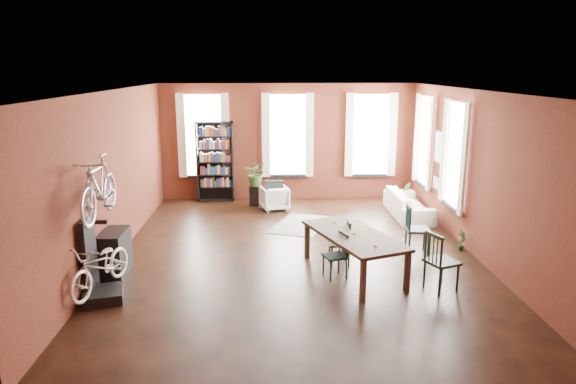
{
  "coord_description": "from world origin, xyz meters",
  "views": [
    {
      "loc": [
        -0.51,
        -9.62,
        3.62
      ],
      "look_at": [
        -0.13,
        0.6,
        1.12
      ],
      "focal_mm": 32.0,
      "sensor_mm": 36.0,
      "label": 1
    }
  ],
  "objects_px": {
    "white_armchair": "(274,197)",
    "bookshelf": "(215,162)",
    "bicycle_floor": "(99,244)",
    "dining_chair_a": "(335,256)",
    "dining_chair_c": "(442,261)",
    "cream_sofa": "(409,200)",
    "plant_stand": "(256,196)",
    "dining_chair_d": "(418,229)",
    "bike_trainer": "(103,295)",
    "dining_table": "(353,254)",
    "dining_chair_b": "(339,243)",
    "console_table": "(115,253)"
  },
  "relations": [
    {
      "from": "white_armchair",
      "to": "bookshelf",
      "type": "bearing_deg",
      "value": -46.33
    },
    {
      "from": "dining_chair_d",
      "to": "bookshelf",
      "type": "height_order",
      "value": "bookshelf"
    },
    {
      "from": "bookshelf",
      "to": "plant_stand",
      "type": "height_order",
      "value": "bookshelf"
    },
    {
      "from": "dining_chair_d",
      "to": "white_armchair",
      "type": "distance_m",
      "value": 4.36
    },
    {
      "from": "dining_chair_a",
      "to": "dining_chair_b",
      "type": "bearing_deg",
      "value": 146.7
    },
    {
      "from": "cream_sofa",
      "to": "dining_chair_c",
      "type": "bearing_deg",
      "value": 171.8
    },
    {
      "from": "dining_chair_b",
      "to": "white_armchair",
      "type": "distance_m",
      "value": 4.08
    },
    {
      "from": "cream_sofa",
      "to": "plant_stand",
      "type": "bearing_deg",
      "value": 73.67
    },
    {
      "from": "dining_chair_b",
      "to": "cream_sofa",
      "type": "distance_m",
      "value": 3.86
    },
    {
      "from": "dining_chair_b",
      "to": "bike_trainer",
      "type": "relative_size",
      "value": 1.43
    },
    {
      "from": "dining_chair_b",
      "to": "plant_stand",
      "type": "distance_m",
      "value": 4.63
    },
    {
      "from": "dining_table",
      "to": "cream_sofa",
      "type": "bearing_deg",
      "value": 40.15
    },
    {
      "from": "dining_table",
      "to": "dining_chair_a",
      "type": "relative_size",
      "value": 2.73
    },
    {
      "from": "console_table",
      "to": "bookshelf",
      "type": "bearing_deg",
      "value": 76.17
    },
    {
      "from": "dining_chair_a",
      "to": "console_table",
      "type": "distance_m",
      "value": 3.92
    },
    {
      "from": "dining_table",
      "to": "console_table",
      "type": "distance_m",
      "value": 4.25
    },
    {
      "from": "dining_chair_a",
      "to": "dining_chair_c",
      "type": "relative_size",
      "value": 0.8
    },
    {
      "from": "dining_chair_c",
      "to": "cream_sofa",
      "type": "relative_size",
      "value": 0.48
    },
    {
      "from": "white_armchair",
      "to": "cream_sofa",
      "type": "relative_size",
      "value": 0.33
    },
    {
      "from": "dining_table",
      "to": "white_armchair",
      "type": "distance_m",
      "value": 4.56
    },
    {
      "from": "dining_chair_d",
      "to": "bicycle_floor",
      "type": "distance_m",
      "value": 5.94
    },
    {
      "from": "bookshelf",
      "to": "bicycle_floor",
      "type": "relative_size",
      "value": 1.43
    },
    {
      "from": "dining_chair_d",
      "to": "bicycle_floor",
      "type": "bearing_deg",
      "value": 113.13
    },
    {
      "from": "dining_chair_b",
      "to": "white_armchair",
      "type": "bearing_deg",
      "value": -164.47
    },
    {
      "from": "dining_chair_b",
      "to": "bicycle_floor",
      "type": "relative_size",
      "value": 0.56
    },
    {
      "from": "dining_chair_a",
      "to": "dining_chair_d",
      "type": "relative_size",
      "value": 0.83
    },
    {
      "from": "dining_chair_a",
      "to": "cream_sofa",
      "type": "xyz_separation_m",
      "value": [
        2.33,
        3.8,
        0.0
      ]
    },
    {
      "from": "dining_chair_b",
      "to": "dining_chair_d",
      "type": "xyz_separation_m",
      "value": [
        1.64,
        0.58,
        0.06
      ]
    },
    {
      "from": "dining_chair_d",
      "to": "bike_trainer",
      "type": "relative_size",
      "value": 1.64
    },
    {
      "from": "dining_chair_a",
      "to": "bookshelf",
      "type": "height_order",
      "value": "bookshelf"
    },
    {
      "from": "dining_chair_b",
      "to": "bookshelf",
      "type": "relative_size",
      "value": 0.39
    },
    {
      "from": "bike_trainer",
      "to": "plant_stand",
      "type": "height_order",
      "value": "plant_stand"
    },
    {
      "from": "bike_trainer",
      "to": "dining_chair_a",
      "type": "bearing_deg",
      "value": 11.6
    },
    {
      "from": "bike_trainer",
      "to": "plant_stand",
      "type": "distance_m",
      "value": 6.15
    },
    {
      "from": "bookshelf",
      "to": "console_table",
      "type": "xyz_separation_m",
      "value": [
        -1.28,
        -5.2,
        -0.7
      ]
    },
    {
      "from": "bicycle_floor",
      "to": "cream_sofa",
      "type": "bearing_deg",
      "value": 52.21
    },
    {
      "from": "cream_sofa",
      "to": "bookshelf",
      "type": "bearing_deg",
      "value": 71.05
    },
    {
      "from": "dining_table",
      "to": "cream_sofa",
      "type": "distance_m",
      "value": 4.14
    },
    {
      "from": "plant_stand",
      "to": "bicycle_floor",
      "type": "height_order",
      "value": "bicycle_floor"
    },
    {
      "from": "cream_sofa",
      "to": "bicycle_floor",
      "type": "xyz_separation_m",
      "value": [
        -6.13,
        -4.55,
        0.53
      ]
    },
    {
      "from": "dining_chair_c",
      "to": "cream_sofa",
      "type": "distance_m",
      "value": 4.43
    },
    {
      "from": "cream_sofa",
      "to": "plant_stand",
      "type": "height_order",
      "value": "cream_sofa"
    },
    {
      "from": "bookshelf",
      "to": "cream_sofa",
      "type": "xyz_separation_m",
      "value": [
        4.95,
        -1.7,
        -0.69
      ]
    },
    {
      "from": "dining_chair_d",
      "to": "bookshelf",
      "type": "bearing_deg",
      "value": 49.75
    },
    {
      "from": "bookshelf",
      "to": "plant_stand",
      "type": "relative_size",
      "value": 4.06
    },
    {
      "from": "plant_stand",
      "to": "dining_chair_d",
      "type": "bearing_deg",
      "value": -48.59
    },
    {
      "from": "dining_chair_c",
      "to": "cream_sofa",
      "type": "height_order",
      "value": "dining_chair_c"
    },
    {
      "from": "bookshelf",
      "to": "bike_trainer",
      "type": "relative_size",
      "value": 3.68
    },
    {
      "from": "dining_chair_a",
      "to": "bicycle_floor",
      "type": "height_order",
      "value": "bicycle_floor"
    },
    {
      "from": "dining_table",
      "to": "bike_trainer",
      "type": "distance_m",
      "value": 4.26
    }
  ]
}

